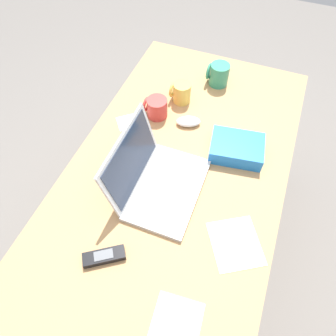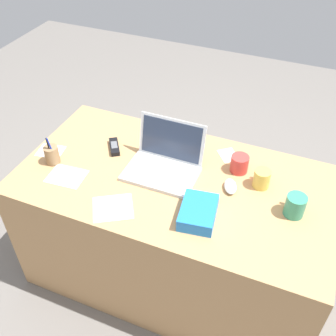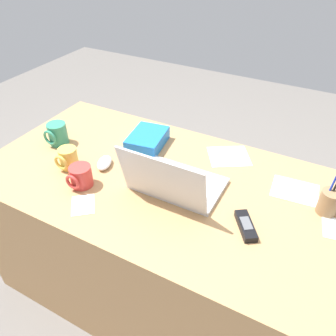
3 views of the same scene
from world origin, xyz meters
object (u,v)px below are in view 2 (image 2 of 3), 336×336
(coffee_mug_tall, at_px, (295,205))
(laptop, at_px, (164,163))
(coffee_mug_white, at_px, (262,178))
(coffee_mug_spare, at_px, (240,163))
(pen_holder, at_px, (52,155))
(cordless_phone, at_px, (114,147))
(snack_bag, at_px, (198,212))
(computer_mouse, at_px, (230,186))

(coffee_mug_tall, bearing_deg, laptop, 175.57)
(coffee_mug_white, xyz_separation_m, coffee_mug_tall, (0.17, -0.12, 0.01))
(coffee_mug_spare, distance_m, pen_holder, 0.92)
(coffee_mug_white, height_order, coffee_mug_spare, coffee_mug_white)
(cordless_phone, bearing_deg, snack_bag, -27.07)
(coffee_mug_white, height_order, pen_holder, pen_holder)
(pen_holder, bearing_deg, laptop, 16.26)
(snack_bag, bearing_deg, coffee_mug_white, 55.73)
(computer_mouse, relative_size, coffee_mug_tall, 1.00)
(coffee_mug_tall, bearing_deg, pen_holder, -174.74)
(coffee_mug_white, height_order, snack_bag, coffee_mug_white)
(coffee_mug_spare, xyz_separation_m, pen_holder, (-0.87, -0.29, 0.00))
(laptop, relative_size, coffee_mug_spare, 3.51)
(laptop, relative_size, coffee_mug_tall, 3.39)
(laptop, relative_size, snack_bag, 1.71)
(computer_mouse, relative_size, snack_bag, 0.50)
(computer_mouse, xyz_separation_m, cordless_phone, (-0.64, 0.06, -0.00))
(computer_mouse, xyz_separation_m, snack_bag, (-0.08, -0.22, 0.01))
(laptop, xyz_separation_m, coffee_mug_white, (0.46, 0.07, -0.00))
(laptop, bearing_deg, coffee_mug_tall, -4.43)
(coffee_mug_tall, bearing_deg, cordless_phone, 173.57)
(coffee_mug_tall, distance_m, coffee_mug_spare, 0.35)
(computer_mouse, height_order, coffee_mug_tall, coffee_mug_tall)
(laptop, height_order, computer_mouse, laptop)
(pen_holder, bearing_deg, coffee_mug_spare, 18.68)
(computer_mouse, xyz_separation_m, coffee_mug_spare, (0.00, 0.14, 0.03))
(cordless_phone, height_order, pen_holder, pen_holder)
(computer_mouse, bearing_deg, coffee_mug_white, 11.48)
(computer_mouse, distance_m, coffee_mug_white, 0.15)
(laptop, distance_m, coffee_mug_tall, 0.63)
(coffee_mug_white, relative_size, coffee_mug_tall, 0.90)
(cordless_phone, bearing_deg, coffee_mug_white, 1.16)
(laptop, bearing_deg, computer_mouse, -1.09)
(coffee_mug_white, bearing_deg, laptop, -171.11)
(coffee_mug_spare, height_order, snack_bag, coffee_mug_spare)
(computer_mouse, distance_m, snack_bag, 0.24)
(coffee_mug_tall, distance_m, pen_holder, 1.16)
(laptop, distance_m, cordless_phone, 0.31)
(computer_mouse, distance_m, coffee_mug_tall, 0.30)
(laptop, bearing_deg, coffee_mug_white, 8.89)
(computer_mouse, distance_m, cordless_phone, 0.64)
(coffee_mug_white, bearing_deg, pen_holder, -167.09)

